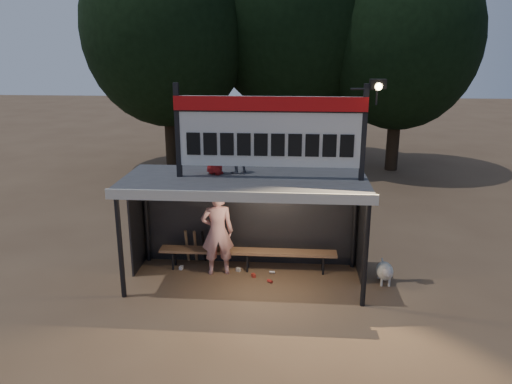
{
  "coord_description": "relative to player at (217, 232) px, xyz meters",
  "views": [
    {
      "loc": [
        0.98,
        -9.82,
        4.93
      ],
      "look_at": [
        0.2,
        0.4,
        1.9
      ],
      "focal_mm": 35.0,
      "sensor_mm": 36.0,
      "label": 1
    }
  ],
  "objects": [
    {
      "name": "dog",
      "position": [
        3.64,
        -0.23,
        -0.7
      ],
      "size": [
        0.36,
        0.81,
        0.49
      ],
      "color": "silver",
      "rests_on": "ground"
    },
    {
      "name": "bats",
      "position": [
        -0.5,
        0.49,
        -0.55
      ],
      "size": [
        0.67,
        0.35,
        0.84
      ],
      "color": "#9A7247",
      "rests_on": "ground"
    },
    {
      "name": "player",
      "position": [
        0.0,
        0.0,
        0.0
      ],
      "size": [
        0.8,
        0.6,
        1.97
      ],
      "primitive_type": "imported",
      "rotation": [
        0.0,
        0.0,
        3.34
      ],
      "color": "white",
      "rests_on": "ground"
    },
    {
      "name": "child_a",
      "position": [
        0.43,
        0.06,
        1.8
      ],
      "size": [
        0.57,
        0.54,
        0.93
      ],
      "primitive_type": "imported",
      "rotation": [
        0.0,
        0.0,
        3.72
      ],
      "color": "slate",
      "rests_on": "dugout_shelter"
    },
    {
      "name": "tree_right",
      "position": [
        5.65,
        10.17,
        4.21
      ],
      "size": [
        6.08,
        6.08,
        8.72
      ],
      "color": "black",
      "rests_on": "ground"
    },
    {
      "name": "tree_left",
      "position": [
        -3.35,
        9.67,
        4.53
      ],
      "size": [
        6.46,
        6.46,
        9.27
      ],
      "color": "black",
      "rests_on": "ground"
    },
    {
      "name": "tree_mid",
      "position": [
        1.65,
        11.17,
        5.18
      ],
      "size": [
        7.22,
        7.22,
        10.36
      ],
      "color": "black",
      "rests_on": "ground"
    },
    {
      "name": "ground",
      "position": [
        0.65,
        -0.33,
        -0.98
      ],
      "size": [
        80.0,
        80.0,
        0.0
      ],
      "primitive_type": "plane",
      "color": "brown",
      "rests_on": "ground"
    },
    {
      "name": "dugout_shelter",
      "position": [
        0.65,
        -0.09,
        0.86
      ],
      "size": [
        5.1,
        2.08,
        2.32
      ],
      "color": "#3C3C3F",
      "rests_on": "ground"
    },
    {
      "name": "litter",
      "position": [
        0.53,
        -0.05,
        -0.95
      ],
      "size": [
        2.19,
        0.63,
        0.08
      ],
      "color": "#B22B1E",
      "rests_on": "ground"
    },
    {
      "name": "bench",
      "position": [
        0.65,
        0.22,
        -0.55
      ],
      "size": [
        4.0,
        0.35,
        0.48
      ],
      "color": "#926645",
      "rests_on": "ground"
    },
    {
      "name": "scoreboard_assembly",
      "position": [
        1.2,
        -0.34,
        2.34
      ],
      "size": [
        4.1,
        0.27,
        1.99
      ],
      "color": "black",
      "rests_on": "dugout_shelter"
    },
    {
      "name": "child_b",
      "position": [
        -0.0,
        -0.08,
        1.81
      ],
      "size": [
        0.55,
        0.5,
        0.95
      ],
      "primitive_type": "imported",
      "rotation": [
        0.0,
        0.0,
        2.6
      ],
      "color": "#A71A19",
      "rests_on": "dugout_shelter"
    }
  ]
}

